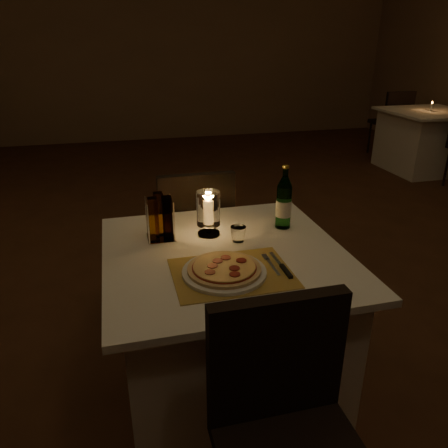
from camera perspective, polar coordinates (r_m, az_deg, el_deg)
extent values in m
cube|color=#492817|center=(2.87, 0.82, -10.12)|extent=(8.00, 10.00, 0.02)
cube|color=#8E6E52|center=(7.35, -10.16, 22.41)|extent=(8.00, 0.02, 3.00)
cube|color=white|center=(2.03, 0.14, -13.42)|extent=(0.88, 0.88, 0.71)
cube|color=white|center=(1.84, 0.15, -4.11)|extent=(1.00, 1.00, 0.03)
cube|color=black|center=(1.37, 6.90, -17.00)|extent=(0.42, 0.05, 0.42)
cube|color=black|center=(2.66, -4.17, -1.48)|extent=(0.42, 0.42, 0.05)
cube|color=black|center=(2.40, -3.52, 1.71)|extent=(0.42, 0.05, 0.42)
cylinder|color=black|center=(2.94, -1.37, -4.05)|extent=(0.03, 0.03, 0.44)
cylinder|color=black|center=(2.89, -7.97, -4.77)|extent=(0.03, 0.03, 0.44)
cylinder|color=black|center=(2.65, 0.30, -7.32)|extent=(0.03, 0.03, 0.44)
cylinder|color=black|center=(2.60, -7.05, -8.21)|extent=(0.03, 0.03, 0.44)
cube|color=#AE893C|center=(1.67, 1.04, -6.43)|extent=(0.45, 0.34, 0.00)
cylinder|color=white|center=(1.66, 0.04, -6.29)|extent=(0.32, 0.32, 0.01)
cylinder|color=#D8B77F|center=(1.65, 0.04, -5.89)|extent=(0.28, 0.28, 0.01)
cylinder|color=maroon|center=(1.65, 0.04, -5.67)|extent=(0.24, 0.24, 0.00)
cylinder|color=#EACC7F|center=(1.65, 0.04, -5.56)|extent=(0.24, 0.24, 0.00)
cylinder|color=maroon|center=(1.68, 2.28, -4.78)|extent=(0.04, 0.04, 0.00)
cylinder|color=maroon|center=(1.70, 0.22, -4.40)|extent=(0.04, 0.04, 0.00)
cylinder|color=maroon|center=(1.68, -0.83, -4.83)|extent=(0.04, 0.04, 0.00)
cylinder|color=maroon|center=(1.64, -1.52, -5.46)|extent=(0.04, 0.04, 0.00)
cylinder|color=maroon|center=(1.60, -1.84, -6.29)|extent=(0.04, 0.04, 0.00)
cylinder|color=maroon|center=(1.59, 1.42, -6.57)|extent=(0.04, 0.04, 0.00)
cylinder|color=maroon|center=(1.63, 1.38, -5.79)|extent=(0.04, 0.04, 0.00)
cube|color=silver|center=(1.71, 6.39, -5.60)|extent=(0.01, 0.14, 0.00)
cube|color=silver|center=(1.78, 5.45, -4.33)|extent=(0.02, 0.05, 0.00)
cube|color=black|center=(1.68, 8.11, -6.11)|extent=(0.02, 0.10, 0.01)
cube|color=silver|center=(1.77, 6.79, -4.56)|extent=(0.01, 0.12, 0.00)
cylinder|color=#5CA95B|center=(2.05, 7.79, 2.20)|extent=(0.07, 0.07, 0.20)
cylinder|color=#5CA95B|center=(1.99, 8.05, 6.72)|extent=(0.03, 0.03, 0.04)
cylinder|color=gold|center=(1.99, 8.09, 7.41)|extent=(0.03, 0.03, 0.01)
cylinder|color=silver|center=(2.05, 7.78, 2.07)|extent=(0.07, 0.07, 0.08)
cylinder|color=white|center=(1.99, -2.02, -1.23)|extent=(0.10, 0.10, 0.01)
cylinder|color=white|center=(1.98, -2.03, -0.56)|extent=(0.02, 0.02, 0.04)
cylinder|color=white|center=(1.94, -2.07, 2.06)|extent=(0.11, 0.11, 0.15)
cylinder|color=white|center=(1.95, -2.06, 1.64)|extent=(0.03, 0.03, 0.11)
ellipsoid|color=orange|center=(1.92, -2.09, 3.61)|extent=(0.02, 0.02, 0.03)
cube|color=white|center=(1.97, -8.21, -1.82)|extent=(0.12, 0.12, 0.01)
cylinder|color=white|center=(1.88, -9.84, -0.11)|extent=(0.01, 0.01, 0.18)
cylinder|color=white|center=(1.88, -6.52, 0.22)|extent=(0.01, 0.01, 0.18)
cylinder|color=white|center=(1.98, -10.13, 1.12)|extent=(0.01, 0.01, 0.18)
cylinder|color=white|center=(1.99, -6.98, 1.43)|extent=(0.01, 0.01, 0.18)
cube|color=#BF8C33|center=(1.90, -9.18, 0.54)|extent=(0.04, 0.04, 0.20)
cube|color=#3F1E14|center=(1.90, -7.39, 0.71)|extent=(0.04, 0.04, 0.20)
cube|color=#BF8C33|center=(1.95, -8.49, 1.28)|extent=(0.04, 0.04, 0.20)
cube|color=white|center=(6.09, 24.77, 9.68)|extent=(0.88, 0.88, 0.71)
cube|color=white|center=(6.03, 25.37, 13.07)|extent=(1.00, 1.00, 0.03)
cylinder|color=black|center=(5.55, 27.07, 6.65)|extent=(0.03, 0.03, 0.44)
cube|color=black|center=(6.70, 20.74, 12.29)|extent=(0.42, 0.42, 0.05)
cube|color=black|center=(6.52, 21.94, 13.91)|extent=(0.42, 0.05, 0.42)
cylinder|color=black|center=(6.98, 20.85, 10.64)|extent=(0.03, 0.03, 0.44)
cylinder|color=black|center=(6.79, 18.45, 10.65)|extent=(0.03, 0.03, 0.44)
cylinder|color=black|center=(6.71, 22.47, 9.94)|extent=(0.03, 0.03, 0.44)
cylinder|color=black|center=(6.51, 20.01, 9.94)|extent=(0.03, 0.03, 0.44)
cylinder|color=white|center=(6.02, 25.47, 13.63)|extent=(0.03, 0.03, 0.09)
ellipsoid|color=orange|center=(6.02, 25.55, 14.11)|extent=(0.01, 0.01, 0.02)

